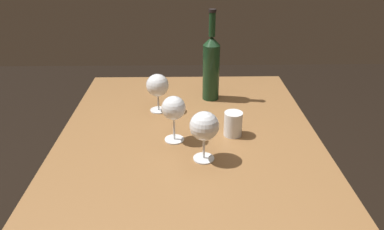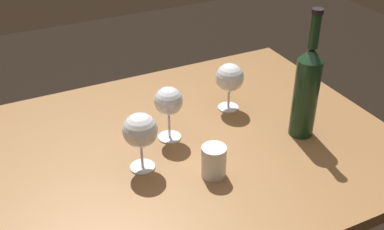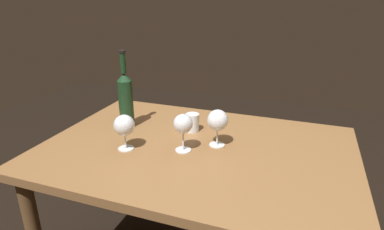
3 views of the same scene
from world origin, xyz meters
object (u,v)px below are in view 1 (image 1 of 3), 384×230
object	(u,v)px
wine_glass_right	(158,86)
wine_glass_left	(174,109)
wine_glass_centre	(204,127)
water_tumbler	(233,125)
wine_bottle	(211,66)

from	to	relation	value
wine_glass_right	wine_glass_left	bearing A→B (deg)	16.43
wine_glass_centre	water_tumbler	bearing A→B (deg)	144.48
wine_glass_right	water_tumbler	distance (m)	0.34
wine_glass_right	water_tumbler	world-z (taller)	wine_glass_right
wine_glass_right	wine_bottle	xyz separation A→B (m)	(-0.12, 0.21, 0.04)
wine_glass_centre	water_tumbler	world-z (taller)	wine_glass_centre
wine_glass_left	water_tumbler	xyz separation A→B (m)	(-0.03, 0.20, -0.08)
water_tumbler	wine_bottle	bearing A→B (deg)	-169.72
wine_glass_centre	wine_glass_right	bearing A→B (deg)	-155.06
wine_glass_left	wine_bottle	size ratio (longest dim) A/B	0.43
wine_glass_left	water_tumbler	world-z (taller)	wine_glass_left
wine_glass_left	wine_bottle	bearing A→B (deg)	157.40
wine_bottle	water_tumbler	xyz separation A→B (m)	(0.32, 0.06, -0.10)
wine_glass_left	wine_glass_centre	bearing A→B (deg)	38.57
wine_glass_left	wine_bottle	world-z (taller)	wine_bottle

